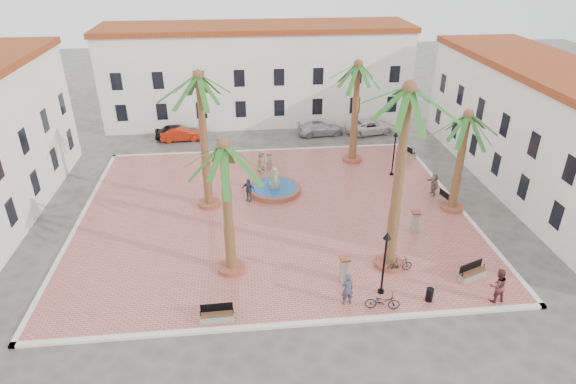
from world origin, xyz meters
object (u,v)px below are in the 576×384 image
object	(u,v)px
bollard_n	(269,160)
bollard_se	(344,269)
palm_s	(407,108)
bench_se	(472,274)
bench_s	(217,316)
bollard_e	(415,221)
fountain	(275,188)
bicycle_b	(400,265)
lamppost_s	(385,253)
lamppost_e	(395,146)
palm_e	(466,127)
pedestrian_north	(219,146)
car_black	(177,132)
palm_sw	(224,160)
bench_ne	(408,152)
litter_bin	(429,295)
pedestrian_east	(434,184)
bicycle_a	(383,301)
bench_e	(448,200)
car_silver	(320,128)
car_red	(181,134)
cyclist_b	(498,285)
palm_nw	(200,90)
pedestrian_fountain_a	(261,161)
pedestrian_fountain_b	(248,190)
cyclist_a	(347,289)
palm_ne	(358,75)

from	to	relation	value
bollard_n	bollard_se	bearing A→B (deg)	-78.71
palm_s	bollard_se	distance (m)	9.10
bench_se	bollard_n	size ratio (longest dim) A/B	1.41
bench_s	bollard_e	bearing A→B (deg)	27.53
fountain	bicycle_b	size ratio (longest dim) A/B	2.55
lamppost_s	bench_s	bearing A→B (deg)	-171.97
lamppost_e	bicycle_b	xyz separation A→B (m)	(-3.29, -12.33, -1.99)
palm_e	bench_se	xyz separation A→B (m)	(-2.02, -7.57, -5.76)
lamppost_e	bench_se	bearing A→B (deg)	-87.72
pedestrian_north	car_black	size ratio (longest dim) A/B	0.40
palm_sw	bench_ne	world-z (taller)	palm_sw
litter_bin	pedestrian_east	world-z (taller)	pedestrian_east
lamppost_e	car_black	xyz separation A→B (m)	(-17.74, 10.04, -1.90)
bicycle_a	bench_e	bearing A→B (deg)	-26.99
lamppost_e	car_silver	bearing A→B (deg)	113.17
bollard_se	car_silver	size ratio (longest dim) A/B	0.34
bench_s	car_red	xyz separation A→B (m)	(-3.96, 24.85, 0.23)
litter_bin	cyclist_b	size ratio (longest dim) A/B	0.38
palm_nw	bench_e	size ratio (longest dim) A/B	5.73
bench_se	pedestrian_fountain_a	xyz separation A→B (m)	(-10.83, 15.11, 0.61)
bench_ne	litter_bin	xyz separation A→B (m)	(-5.08, -18.60, 0.13)
bollard_se	bicycle_a	size ratio (longest dim) A/B	0.87
bench_s	pedestrian_fountain_b	world-z (taller)	pedestrian_fountain_b
palm_nw	pedestrian_fountain_a	size ratio (longest dim) A/B	5.50
bench_ne	cyclist_a	bearing A→B (deg)	135.29
bench_se	pedestrian_north	xyz separation A→B (m)	(-14.24, 18.88, 0.56)
palm_s	bicycle_b	distance (m)	8.92
pedestrian_fountain_a	car_red	bearing A→B (deg)	91.24
bollard_e	palm_nw	bearing A→B (deg)	159.50
car_black	cyclist_a	bearing A→B (deg)	-160.68
bench_ne	bollard_n	bearing A→B (deg)	78.97
litter_bin	pedestrian_north	bearing A→B (deg)	118.71
lamppost_s	pedestrian_fountain_a	world-z (taller)	lamppost_s
bollard_se	bollard_e	bearing A→B (deg)	39.12
pedestrian_fountain_a	car_red	size ratio (longest dim) A/B	0.45
bench_ne	bollard_e	size ratio (longest dim) A/B	1.18
bollard_n	pedestrian_north	xyz separation A→B (m)	(-4.12, 3.26, 0.15)
lamppost_e	car_black	size ratio (longest dim) A/B	0.88
cyclist_b	cyclist_a	bearing A→B (deg)	-9.17
palm_s	pedestrian_fountain_b	distance (m)	14.31
bicycle_b	car_silver	xyz separation A→B (m)	(-0.86, 22.03, 0.04)
fountain	bench_ne	distance (m)	13.32
bicycle_a	pedestrian_fountain_a	bearing A→B (deg)	26.61
palm_e	lamppost_s	distance (m)	11.60
palm_sw	lamppost_s	distance (m)	9.38
bench_e	lamppost_e	world-z (taller)	lamppost_e
palm_ne	bench_se	xyz separation A→B (m)	(3.05, -16.40, -6.96)
palm_nw	pedestrian_fountain_b	world-z (taller)	palm_nw
cyclist_a	car_silver	size ratio (longest dim) A/B	0.41
litter_bin	bicycle_b	xyz separation A→B (m)	(-0.78, 2.57, 0.08)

